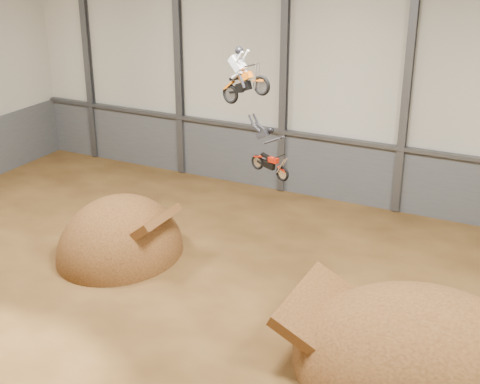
# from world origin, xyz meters

# --- Properties ---
(floor) EXTENTS (40.00, 40.00, 0.00)m
(floor) POSITION_xyz_m (0.00, 0.00, 0.00)
(floor) COLOR #442A12
(floor) RESTS_ON ground
(back_wall) EXTENTS (40.00, 0.10, 14.00)m
(back_wall) POSITION_xyz_m (0.00, 15.00, 7.00)
(back_wall) COLOR beige
(back_wall) RESTS_ON ground
(lower_band_back) EXTENTS (39.80, 0.18, 3.50)m
(lower_band_back) POSITION_xyz_m (0.00, 14.90, 1.75)
(lower_band_back) COLOR #4D5155
(lower_band_back) RESTS_ON ground
(steel_rail) EXTENTS (39.80, 0.35, 0.20)m
(steel_rail) POSITION_xyz_m (0.00, 14.75, 3.55)
(steel_rail) COLOR #47494F
(steel_rail) RESTS_ON lower_band_back
(steel_column_0) EXTENTS (0.40, 0.36, 13.90)m
(steel_column_0) POSITION_xyz_m (-16.67, 14.80, 7.00)
(steel_column_0) COLOR #47494F
(steel_column_0) RESTS_ON ground
(steel_column_1) EXTENTS (0.40, 0.36, 13.90)m
(steel_column_1) POSITION_xyz_m (-10.00, 14.80, 7.00)
(steel_column_1) COLOR #47494F
(steel_column_1) RESTS_ON ground
(steel_column_2) EXTENTS (0.40, 0.36, 13.90)m
(steel_column_2) POSITION_xyz_m (-3.33, 14.80, 7.00)
(steel_column_2) COLOR #47494F
(steel_column_2) RESTS_ON ground
(steel_column_3) EXTENTS (0.40, 0.36, 13.90)m
(steel_column_3) POSITION_xyz_m (3.33, 14.80, 7.00)
(steel_column_3) COLOR #47494F
(steel_column_3) RESTS_ON ground
(takeoff_ramp) EXTENTS (5.56, 6.42, 5.56)m
(takeoff_ramp) POSITION_xyz_m (-6.84, 4.09, 0.00)
(takeoff_ramp) COLOR #432610
(takeoff_ramp) RESTS_ON ground
(landing_ramp) EXTENTS (9.26, 8.19, 5.34)m
(landing_ramp) POSITION_xyz_m (7.75, 1.57, 0.00)
(landing_ramp) COLOR #432610
(landing_ramp) RESTS_ON ground
(fmx_rider_a) EXTENTS (3.09, 1.60, 2.83)m
(fmx_rider_a) POSITION_xyz_m (-0.11, 3.79, 9.27)
(fmx_rider_a) COLOR orange
(fmx_rider_b) EXTENTS (2.82, 1.48, 2.42)m
(fmx_rider_b) POSITION_xyz_m (0.71, 3.96, 6.34)
(fmx_rider_b) COLOR #AD1A08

